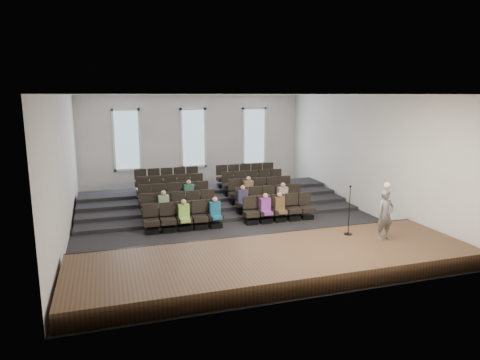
# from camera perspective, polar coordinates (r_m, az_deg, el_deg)

# --- Properties ---
(ground) EXTENTS (14.00, 14.00, 0.00)m
(ground) POSITION_cam_1_polar(r_m,az_deg,el_deg) (17.26, -1.45, -5.53)
(ground) COLOR black
(ground) RESTS_ON ground
(ceiling) EXTENTS (12.00, 14.00, 0.02)m
(ceiling) POSITION_cam_1_polar(r_m,az_deg,el_deg) (16.53, -1.53, 11.35)
(ceiling) COLOR white
(ceiling) RESTS_ON ground
(wall_back) EXTENTS (12.00, 0.04, 5.00)m
(wall_back) POSITION_cam_1_polar(r_m,az_deg,el_deg) (23.49, -6.26, 5.11)
(wall_back) COLOR silver
(wall_back) RESTS_ON ground
(wall_front) EXTENTS (12.00, 0.04, 5.00)m
(wall_front) POSITION_cam_1_polar(r_m,az_deg,el_deg) (10.27, 9.44, -2.86)
(wall_front) COLOR silver
(wall_front) RESTS_ON ground
(wall_left) EXTENTS (0.04, 14.00, 5.00)m
(wall_left) POSITION_cam_1_polar(r_m,az_deg,el_deg) (16.14, -22.50, 1.55)
(wall_left) COLOR silver
(wall_left) RESTS_ON ground
(wall_right) EXTENTS (0.04, 14.00, 5.00)m
(wall_right) POSITION_cam_1_polar(r_m,az_deg,el_deg) (19.25, 16.03, 3.41)
(wall_right) COLOR silver
(wall_right) RESTS_ON ground
(stage) EXTENTS (11.80, 3.60, 0.50)m
(stage) POSITION_cam_1_polar(r_m,az_deg,el_deg) (12.63, 5.11, -10.79)
(stage) COLOR #4C3420
(stage) RESTS_ON ground
(stage_lip) EXTENTS (11.80, 0.06, 0.52)m
(stage_lip) POSITION_cam_1_polar(r_m,az_deg,el_deg) (14.17, 2.33, -8.26)
(stage_lip) COLOR black
(stage_lip) RESTS_ON ground
(risers) EXTENTS (11.80, 4.80, 0.60)m
(risers) POSITION_cam_1_polar(r_m,az_deg,el_deg) (20.17, -3.95, -2.50)
(risers) COLOR black
(risers) RESTS_ON ground
(seating_rows) EXTENTS (6.80, 4.70, 1.67)m
(seating_rows) POSITION_cam_1_polar(r_m,az_deg,el_deg) (18.52, -2.78, -2.19)
(seating_rows) COLOR black
(seating_rows) RESTS_ON ground
(windows) EXTENTS (8.44, 0.10, 3.24)m
(windows) POSITION_cam_1_polar(r_m,az_deg,el_deg) (23.40, -6.24, 5.58)
(windows) COLOR white
(windows) RESTS_ON wall_back
(audience) EXTENTS (5.45, 2.64, 1.10)m
(audience) POSITION_cam_1_polar(r_m,az_deg,el_deg) (17.29, -1.19, -2.76)
(audience) COLOR #93CA50
(audience) RESTS_ON seating_rows
(speaker) EXTENTS (0.60, 0.42, 1.59)m
(speaker) POSITION_cam_1_polar(r_m,az_deg,el_deg) (14.18, 18.81, -4.42)
(speaker) COLOR #575452
(speaker) RESTS_ON stage
(mic_stand) EXTENTS (0.27, 0.27, 1.64)m
(mic_stand) POSITION_cam_1_polar(r_m,az_deg,el_deg) (14.41, 14.30, -5.18)
(mic_stand) COLOR black
(mic_stand) RESTS_ON stage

